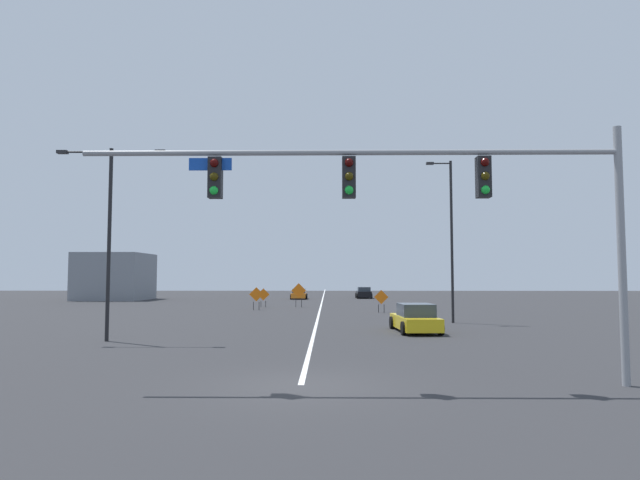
# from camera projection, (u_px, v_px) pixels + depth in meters

# --- Properties ---
(ground) EXTENTS (188.05, 188.05, 0.00)m
(ground) POSITION_uv_depth(u_px,v_px,m) (301.00, 385.00, 13.63)
(ground) COLOR #2D2D30
(road_centre_stripe) EXTENTS (0.16, 104.47, 0.01)m
(road_centre_stripe) POSITION_uv_depth(u_px,v_px,m) (323.00, 299.00, 65.74)
(road_centre_stripe) COLOR white
(road_centre_stripe) RESTS_ON ground
(traffic_signal_assembly) EXTENTS (13.77, 0.44, 6.51)m
(traffic_signal_assembly) POSITION_uv_depth(u_px,v_px,m) (419.00, 191.00, 13.90)
(traffic_signal_assembly) COLOR gray
(traffic_signal_assembly) RESTS_ON ground
(street_lamp_near_right) EXTENTS (4.68, 0.24, 8.19)m
(street_lamp_near_right) POSITION_uv_depth(u_px,v_px,m) (110.00, 224.00, 23.28)
(street_lamp_near_right) COLOR black
(street_lamp_near_right) RESTS_ON ground
(street_lamp_far_left) EXTENTS (1.53, 0.24, 9.63)m
(street_lamp_far_left) POSITION_uv_depth(u_px,v_px,m) (450.00, 234.00, 32.49)
(street_lamp_far_left) COLOR black
(street_lamp_far_left) RESTS_ON ground
(construction_sign_left_shoulder) EXTENTS (1.08, 0.21, 1.67)m
(construction_sign_left_shoulder) POSITION_uv_depth(u_px,v_px,m) (263.00, 295.00, 49.29)
(construction_sign_left_shoulder) COLOR orange
(construction_sign_left_shoulder) RESTS_ON ground
(construction_sign_right_shoulder) EXTENTS (1.33, 0.16, 2.14)m
(construction_sign_right_shoulder) POSITION_uv_depth(u_px,v_px,m) (299.00, 292.00, 49.05)
(construction_sign_right_shoulder) COLOR orange
(construction_sign_right_shoulder) RESTS_ON ground
(construction_sign_left_lane) EXTENTS (1.08, 0.17, 1.72)m
(construction_sign_left_lane) POSITION_uv_depth(u_px,v_px,m) (381.00, 298.00, 41.48)
(construction_sign_left_lane) COLOR orange
(construction_sign_left_lane) RESTS_ON ground
(construction_sign_median_far) EXTENTS (1.16, 0.23, 1.86)m
(construction_sign_median_far) POSITION_uv_depth(u_px,v_px,m) (256.00, 296.00, 44.86)
(construction_sign_median_far) COLOR orange
(construction_sign_median_far) RESTS_ON ground
(car_black_passing) EXTENTS (1.96, 4.57, 1.43)m
(car_black_passing) POSITION_uv_depth(u_px,v_px,m) (364.00, 293.00, 69.63)
(car_black_passing) COLOR black
(car_black_passing) RESTS_ON ground
(car_yellow_approaching) EXTENTS (2.14, 4.66, 1.39)m
(car_yellow_approaching) POSITION_uv_depth(u_px,v_px,m) (415.00, 319.00, 26.89)
(car_yellow_approaching) COLOR gold
(car_yellow_approaching) RESTS_ON ground
(car_orange_mid) EXTENTS (1.97, 3.99, 1.25)m
(car_orange_mid) POSITION_uv_depth(u_px,v_px,m) (299.00, 294.00, 66.93)
(car_orange_mid) COLOR orange
(car_orange_mid) RESTS_ON ground
(roadside_building_west) EXTENTS (7.45, 8.03, 5.48)m
(roadside_building_west) POSITION_uv_depth(u_px,v_px,m) (115.00, 277.00, 64.93)
(roadside_building_west) COLOR gray
(roadside_building_west) RESTS_ON ground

